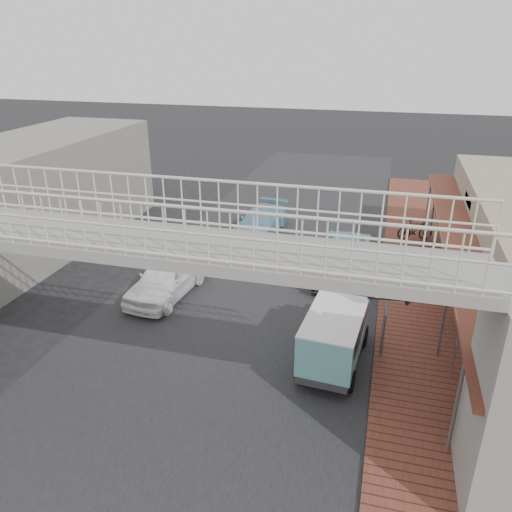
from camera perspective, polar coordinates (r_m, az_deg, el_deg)
The scene contains 14 objects.
ground at distance 16.61m, azimuth -4.51°, elevation -9.96°, with size 120.00×120.00×0.00m, color black.
road_strip at distance 16.61m, azimuth -4.52°, elevation -9.95°, with size 10.00×60.00×0.01m, color black.
sidewalk at distance 18.48m, azimuth 18.35°, elevation -7.31°, with size 3.00×40.00×0.10m, color brown.
footbridge at distance 11.83m, azimuth -11.46°, elevation -7.30°, with size 16.40×2.40×6.34m.
building_far_left at distance 25.61m, azimuth -23.98°, elevation 6.45°, with size 5.00×14.00×5.00m, color gray.
white_hatchback at distance 19.50m, azimuth -10.14°, elevation -2.41°, with size 1.75×4.36×1.49m, color white.
dark_sedan at distance 20.79m, azimuth 8.63°, elevation -0.90°, with size 1.36×3.91×1.29m, color black.
angkot_curb at distance 22.52m, azimuth 10.17°, elevation 0.92°, with size 2.10×4.55×1.26m, color #76B7CD.
angkot_far at distance 25.47m, azimuth 0.56°, elevation 4.03°, with size 1.81×4.44×1.29m, color #6FA7C1.
angkot_van at distance 15.28m, azimuth 9.01°, elevation -8.49°, with size 1.91×3.71×1.76m.
motorcycle_near at distance 23.10m, azimuth 17.34°, elevation 0.57°, with size 0.60×1.73×0.91m, color black.
motorcycle_far at distance 25.56m, azimuth 17.71°, elevation 2.85°, with size 0.48×1.69×1.01m, color black.
street_clock at distance 15.11m, azimuth 23.45°, elevation -5.77°, with size 0.64×0.53×2.59m.
arrow_sign at distance 15.25m, azimuth 17.60°, elevation -3.60°, with size 1.75×1.14×2.94m.
Camera 1 is at (4.84, -12.99, 9.15)m, focal length 35.00 mm.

